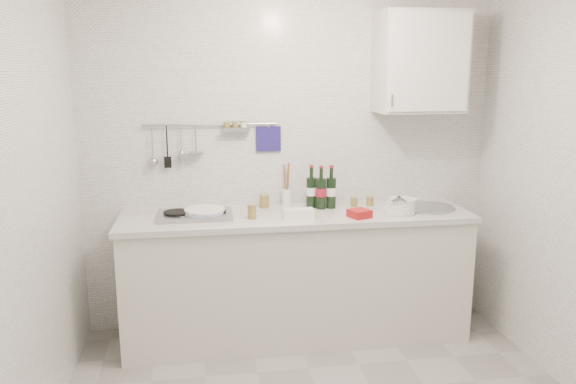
# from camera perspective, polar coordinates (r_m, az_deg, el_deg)

# --- Properties ---
(back_wall) EXTENTS (3.00, 0.02, 2.50)m
(back_wall) POSITION_cam_1_polar(r_m,az_deg,el_deg) (4.14, 0.20, 3.29)
(back_wall) COLOR silver
(back_wall) RESTS_ON floor
(wall_left) EXTENTS (0.02, 2.80, 2.50)m
(wall_left) POSITION_cam_1_polar(r_m,az_deg,el_deg) (2.85, -26.12, -2.07)
(wall_left) COLOR silver
(wall_left) RESTS_ON floor
(counter) EXTENTS (2.44, 0.64, 0.96)m
(counter) POSITION_cam_1_polar(r_m,az_deg,el_deg) (4.07, 0.95, -8.81)
(counter) COLOR beige
(counter) RESTS_ON floor
(wall_rail) EXTENTS (0.98, 0.09, 0.34)m
(wall_rail) POSITION_cam_1_polar(r_m,az_deg,el_deg) (4.03, -8.16, 5.45)
(wall_rail) COLOR #93969B
(wall_rail) RESTS_ON back_wall
(wall_cabinet) EXTENTS (0.60, 0.38, 0.70)m
(wall_cabinet) POSITION_cam_1_polar(r_m,az_deg,el_deg) (4.16, 13.28, 12.70)
(wall_cabinet) COLOR beige
(wall_cabinet) RESTS_ON back_wall
(plate_stack_hob) EXTENTS (0.31, 0.30, 0.05)m
(plate_stack_hob) POSITION_cam_1_polar(r_m,az_deg,el_deg) (3.85, -8.59, -2.12)
(plate_stack_hob) COLOR #4968A6
(plate_stack_hob) RESTS_ON counter
(plate_stack_sink) EXTENTS (0.25, 0.24, 0.10)m
(plate_stack_sink) POSITION_cam_1_polar(r_m,az_deg,el_deg) (4.00, 11.35, -1.40)
(plate_stack_sink) COLOR white
(plate_stack_sink) RESTS_ON counter
(wine_bottles) EXTENTS (0.21, 0.12, 0.31)m
(wine_bottles) POSITION_cam_1_polar(r_m,az_deg,el_deg) (4.03, 3.38, 0.51)
(wine_bottles) COLOR black
(wine_bottles) RESTS_ON counter
(butter_dish) EXTENTS (0.21, 0.11, 0.06)m
(butter_dish) POSITION_cam_1_polar(r_m,az_deg,el_deg) (3.78, 1.07, -2.20)
(butter_dish) COLOR white
(butter_dish) RESTS_ON counter
(strawberry_punnet) EXTENTS (0.17, 0.17, 0.05)m
(strawberry_punnet) POSITION_cam_1_polar(r_m,az_deg,el_deg) (3.83, 7.27, -2.18)
(strawberry_punnet) COLOR #B01318
(strawberry_punnet) RESTS_ON counter
(utensil_crock) EXTENTS (0.08, 0.08, 0.32)m
(utensil_crock) POSITION_cam_1_polar(r_m,az_deg,el_deg) (4.13, -0.13, -0.32)
(utensil_crock) COLOR white
(utensil_crock) RESTS_ON counter
(jar_a) EXTENTS (0.07, 0.07, 0.10)m
(jar_a) POSITION_cam_1_polar(r_m,az_deg,el_deg) (4.07, -2.41, -0.89)
(jar_a) COLOR olive
(jar_a) RESTS_ON counter
(jar_b) EXTENTS (0.06, 0.06, 0.07)m
(jar_b) POSITION_cam_1_polar(r_m,az_deg,el_deg) (4.17, 8.32, -0.89)
(jar_b) COLOR olive
(jar_b) RESTS_ON counter
(jar_c) EXTENTS (0.06, 0.06, 0.07)m
(jar_c) POSITION_cam_1_polar(r_m,az_deg,el_deg) (4.13, 6.72, -0.95)
(jar_c) COLOR olive
(jar_c) RESTS_ON counter
(jar_d) EXTENTS (0.06, 0.06, 0.10)m
(jar_d) POSITION_cam_1_polar(r_m,az_deg,el_deg) (3.76, -3.67, -1.97)
(jar_d) COLOR olive
(jar_d) RESTS_ON counter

